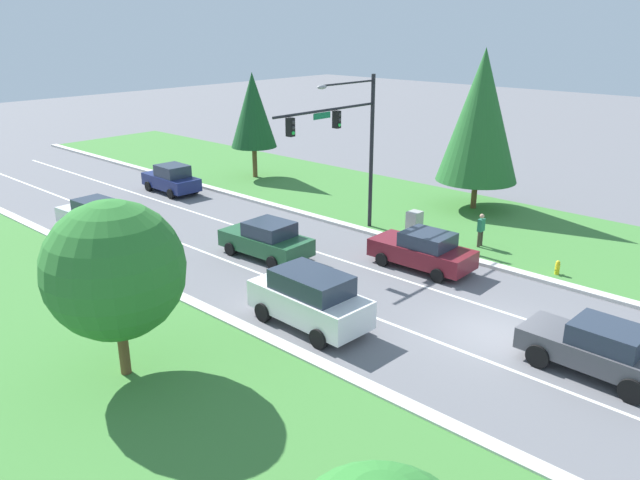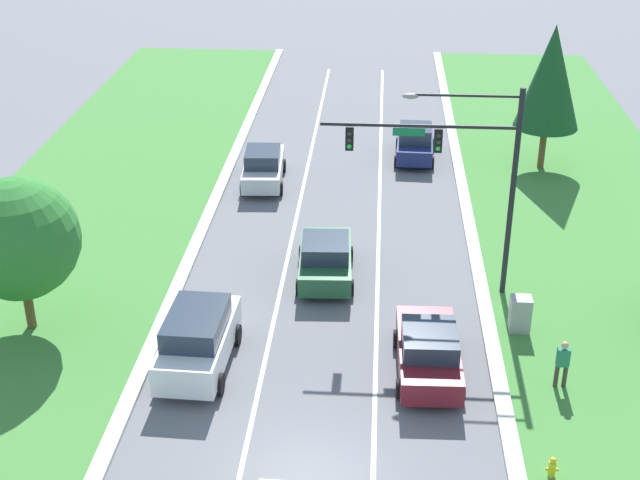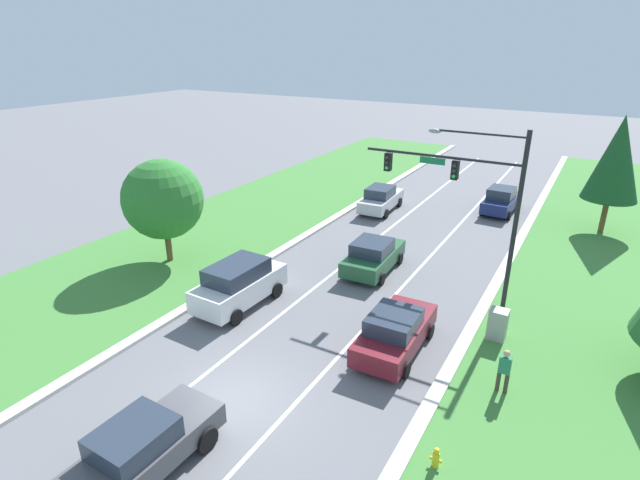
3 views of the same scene
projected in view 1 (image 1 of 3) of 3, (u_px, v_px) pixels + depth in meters
ground_plane at (496, 334)px, 21.52m from camera, size 160.00×160.00×0.00m
curb_strip_right at (562, 285)px, 25.42m from camera, size 0.50×90.00×0.15m
curb_strip_left at (400, 402)px, 17.57m from camera, size 0.50×90.00×0.15m
grass_verge_right at (608, 252)px, 29.07m from camera, size 10.00×90.00×0.08m
lane_stripe_inner_left at (469, 354)px, 20.27m from camera, size 0.14×81.00×0.01m
lane_stripe_inner_right at (519, 317)px, 22.77m from camera, size 0.14×81.00×0.01m
traffic_signal_mast at (347, 133)px, 29.70m from camera, size 6.83×0.41×7.83m
white_suv at (310, 298)px, 21.82m from camera, size 2.24×4.62×2.04m
graphite_sedan at (599, 348)px, 18.85m from camera, size 2.06×4.55×1.69m
navy_sedan at (171, 179)px, 39.15m from camera, size 2.09×4.28×1.79m
silver_sedan at (95, 216)px, 31.75m from camera, size 2.15×4.68×1.75m
forest_sedan at (267, 239)px, 28.40m from camera, size 2.28×4.46×1.69m
burgundy_sedan at (423, 250)px, 27.05m from camera, size 2.15×4.60×1.68m
utility_cabinet at (414, 224)px, 31.02m from camera, size 0.70×0.60×1.34m
pedestrian at (481, 229)px, 29.47m from camera, size 0.40×0.23×1.69m
fire_hydrant at (557, 268)px, 26.37m from camera, size 0.34×0.20×0.70m
conifer_near_right_tree at (481, 116)px, 34.16m from camera, size 4.52×4.52×8.95m
oak_near_left_tree at (114, 270)px, 17.92m from camera, size 4.11×4.11×5.51m
conifer_far_right_tree at (253, 110)px, 41.59m from camera, size 3.09×3.09×7.11m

